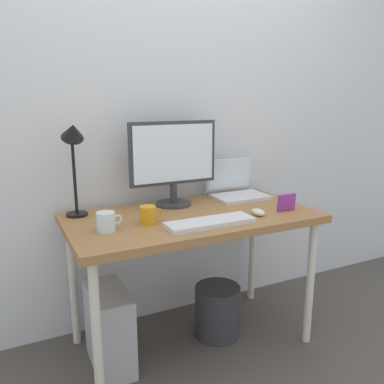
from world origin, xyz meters
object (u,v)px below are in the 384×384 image
object	(u,v)px
mouse	(258,212)
glass_cup	(106,222)
keyboard	(210,222)
monitor	(173,159)
desk	(192,227)
coffee_mug	(148,215)
computer_tower	(109,328)
desk_lamp	(73,147)
photo_frame	(286,202)
laptop	(236,187)
wastebasket	(217,311)

from	to	relation	value
mouse	glass_cup	xyz separation A→B (m)	(-0.77, 0.10, 0.03)
keyboard	glass_cup	world-z (taller)	glass_cup
monitor	mouse	world-z (taller)	monitor
desk	coffee_mug	distance (m)	0.29
keyboard	computer_tower	size ratio (longest dim) A/B	1.05
desk_lamp	mouse	bearing A→B (deg)	-23.97
keyboard	glass_cup	distance (m)	0.49
photo_frame	computer_tower	size ratio (longest dim) A/B	0.26
laptop	computer_tower	xyz separation A→B (m)	(-0.88, -0.22, -0.60)
monitor	wastebasket	bearing A→B (deg)	-49.10
desk_lamp	glass_cup	bearing A→B (deg)	-74.95
coffee_mug	wastebasket	distance (m)	0.78
laptop	keyboard	xyz separation A→B (m)	(-0.41, -0.42, -0.05)
desk_lamp	photo_frame	bearing A→B (deg)	-19.87
desk_lamp	keyboard	xyz separation A→B (m)	(0.55, -0.41, -0.35)
keyboard	wastebasket	bearing A→B (deg)	51.26
monitor	laptop	distance (m)	0.47
laptop	mouse	size ratio (longest dim) A/B	3.56
keyboard	coffee_mug	world-z (taller)	coffee_mug
glass_cup	computer_tower	distance (m)	0.60
photo_frame	desk	bearing A→B (deg)	161.20
computer_tower	photo_frame	bearing A→B (deg)	-10.10
desk	keyboard	xyz separation A→B (m)	(0.00, -0.20, 0.08)
coffee_mug	photo_frame	bearing A→B (deg)	-8.84
laptop	glass_cup	distance (m)	0.93
keyboard	wastebasket	world-z (taller)	keyboard
monitor	laptop	xyz separation A→B (m)	(0.42, 0.02, -0.21)
desk	mouse	distance (m)	0.36
desk_lamp	coffee_mug	world-z (taller)	desk_lamp
keyboard	coffee_mug	distance (m)	0.30
monitor	keyboard	world-z (taller)	monitor
desk_lamp	keyboard	world-z (taller)	desk_lamp
coffee_mug	computer_tower	size ratio (longest dim) A/B	0.27
glass_cup	laptop	bearing A→B (deg)	18.56
mouse	computer_tower	size ratio (longest dim) A/B	0.21
mouse	laptop	bearing A→B (deg)	74.64
mouse	computer_tower	world-z (taller)	mouse
coffee_mug	computer_tower	world-z (taller)	coffee_mug
laptop	keyboard	world-z (taller)	laptop
laptop	desk_lamp	bearing A→B (deg)	-179.09
desk	keyboard	world-z (taller)	keyboard
monitor	keyboard	distance (m)	0.48
mouse	coffee_mug	size ratio (longest dim) A/B	0.78
monitor	coffee_mug	distance (m)	0.42
mouse	coffee_mug	bearing A→B (deg)	167.95
desk_lamp	photo_frame	xyz separation A→B (m)	(1.03, -0.37, -0.31)
coffee_mug	photo_frame	size ratio (longest dim) A/B	1.05
coffee_mug	glass_cup	world-z (taller)	glass_cup
desk_lamp	keyboard	bearing A→B (deg)	-36.64
photo_frame	computer_tower	distance (m)	1.14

